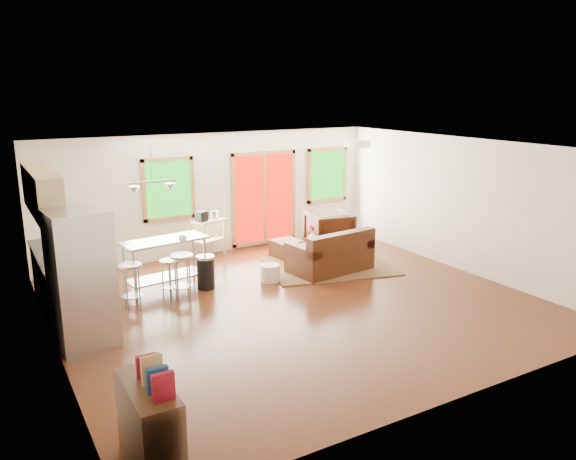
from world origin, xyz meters
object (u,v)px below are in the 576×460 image
coffee_table (331,246)px  refrigerator (82,279)px  island (165,255)px  armchair (329,229)px  kitchen_cart (207,225)px  rug (329,266)px  loveseat (331,255)px  ottoman (287,249)px

coffee_table → refrigerator: (-5.19, -1.56, 0.64)m
coffee_table → island: (-3.53, -0.01, 0.32)m
armchair → refrigerator: size_ratio=0.48×
kitchen_cart → armchair: bearing=-16.8°
armchair → island: size_ratio=0.60×
rug → loveseat: size_ratio=1.47×
ottoman → kitchen_cart: bearing=149.2°
ottoman → kitchen_cart: kitchen_cart is taller
coffee_table → armchair: (0.46, 0.76, 0.14)m
loveseat → coffee_table: loveseat is taller
coffee_table → island: size_ratio=0.71×
rug → island: island is taller
rug → armchair: (0.72, 1.08, 0.45)m
rug → ottoman: (-0.41, 1.00, 0.17)m
refrigerator → kitchen_cart: bearing=39.6°
loveseat → refrigerator: refrigerator is taller
armchair → kitchen_cart: (-2.57, 0.77, 0.23)m
rug → coffee_table: size_ratio=2.24×
rug → armchair: 1.38m
refrigerator → ottoman: bearing=20.8°
armchair → ottoman: armchair is taller
island → ottoman: bearing=13.5°
armchair → island: bearing=21.2°
coffee_table → armchair: size_ratio=1.18×
loveseat → refrigerator: size_ratio=0.87×
loveseat → coffee_table: (0.40, 0.60, -0.01)m
rug → armchair: armchair is taller
coffee_table → armchair: bearing=59.1°
armchair → ottoman: size_ratio=1.67×
rug → refrigerator: size_ratio=1.27×
armchair → kitchen_cart: 2.69m
refrigerator → island: bearing=37.7°
loveseat → kitchen_cart: kitchen_cart is taller
loveseat → armchair: 1.62m
loveseat → island: 3.20m
armchair → refrigerator: refrigerator is taller
armchair → coffee_table: bearing=69.4°
armchair → island: 4.07m
armchair → kitchen_cart: size_ratio=0.91×
armchair → rug: bearing=66.6°
island → coffee_table: bearing=0.1°
armchair → kitchen_cart: bearing=-6.4°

